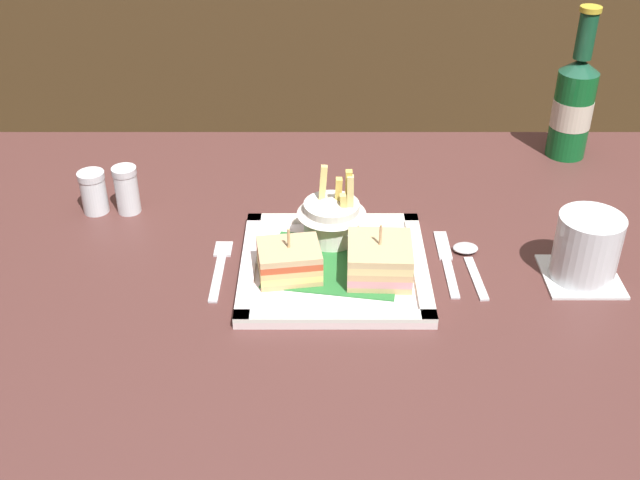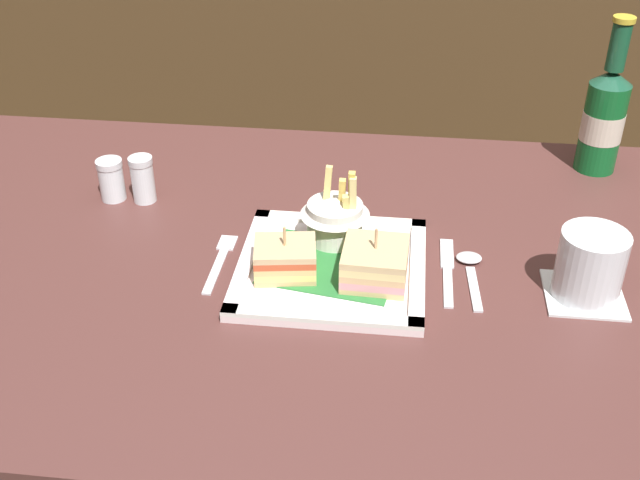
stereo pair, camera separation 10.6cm
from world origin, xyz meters
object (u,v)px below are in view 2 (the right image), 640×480
(sandwich_half_left, at_px, (285,259))
(fries_cup, at_px, (335,215))
(square_plate, at_px, (332,268))
(knife, at_px, (447,268))
(dining_table, at_px, (309,332))
(spoon, at_px, (470,266))
(sandwich_half_right, at_px, (375,264))
(pepper_shaker, at_px, (143,182))
(water_glass, at_px, (589,269))
(fork, at_px, (220,260))
(beer_bottle, at_px, (604,116))
(salt_shaker, at_px, (112,182))

(sandwich_half_left, height_order, fries_cup, fries_cup)
(square_plate, xyz_separation_m, knife, (0.16, 0.02, -0.01))
(dining_table, relative_size, spoon, 10.19)
(sandwich_half_left, bearing_deg, spoon, 12.32)
(sandwich_half_right, bearing_deg, knife, 26.37)
(square_plate, relative_size, pepper_shaker, 3.38)
(water_glass, relative_size, spoon, 0.70)
(dining_table, bearing_deg, fork, -170.06)
(fries_cup, bearing_deg, fork, -159.49)
(dining_table, height_order, fries_cup, fries_cup)
(sandwich_half_left, relative_size, sandwich_half_right, 1.00)
(fries_cup, relative_size, beer_bottle, 0.44)
(spoon, bearing_deg, pepper_shaker, 165.37)
(square_plate, xyz_separation_m, fork, (-0.15, 0.01, -0.01))
(sandwich_half_left, xyz_separation_m, spoon, (0.24, 0.05, -0.03))
(sandwich_half_right, height_order, spoon, sandwich_half_right)
(square_plate, distance_m, pepper_shaker, 0.35)
(dining_table, relative_size, sandwich_half_right, 14.76)
(square_plate, xyz_separation_m, sandwich_half_left, (-0.06, -0.02, 0.03))
(dining_table, xyz_separation_m, beer_bottle, (0.44, 0.32, 0.23))
(square_plate, bearing_deg, knife, 8.80)
(fries_cup, bearing_deg, sandwich_half_left, -122.18)
(knife, height_order, spoon, spoon)
(water_glass, bearing_deg, beer_bottle, 78.66)
(dining_table, height_order, sandwich_half_left, sandwich_half_left)
(square_plate, height_order, salt_shaker, salt_shaker)
(square_plate, xyz_separation_m, fries_cup, (-0.00, 0.07, 0.04))
(salt_shaker, height_order, pepper_shaker, pepper_shaker)
(sandwich_half_right, bearing_deg, fork, 171.26)
(sandwich_half_left, xyz_separation_m, beer_bottle, (0.46, 0.37, 0.06))
(fork, bearing_deg, dining_table, 9.94)
(knife, xyz_separation_m, pepper_shaker, (-0.46, 0.13, 0.03))
(beer_bottle, bearing_deg, pepper_shaker, -164.87)
(square_plate, xyz_separation_m, water_glass, (0.33, -0.02, 0.04))
(sandwich_half_right, xyz_separation_m, salt_shaker, (-0.42, 0.18, -0.01))
(water_glass, bearing_deg, fork, 177.10)
(water_glass, relative_size, pepper_shaker, 1.22)
(water_glass, bearing_deg, dining_table, 172.86)
(salt_shaker, distance_m, pepper_shaker, 0.05)
(sandwich_half_right, distance_m, fork, 0.22)
(fries_cup, distance_m, beer_bottle, 0.50)
(dining_table, distance_m, beer_bottle, 0.59)
(beer_bottle, relative_size, fork, 1.81)
(dining_table, relative_size, salt_shaker, 19.93)
(salt_shaker, bearing_deg, pepper_shaker, -0.00)
(sandwich_half_right, relative_size, spoon, 0.69)
(water_glass, bearing_deg, sandwich_half_right, -178.24)
(fries_cup, height_order, pepper_shaker, fries_cup)
(salt_shaker, bearing_deg, sandwich_half_left, -31.36)
(spoon, xyz_separation_m, salt_shaker, (-0.54, 0.13, 0.02))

